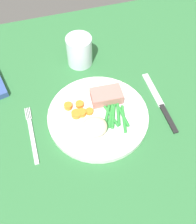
% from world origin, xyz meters
% --- Properties ---
extents(dining_table, '(1.20, 0.90, 0.02)m').
position_xyz_m(dining_table, '(0.00, 0.00, 0.01)').
color(dining_table, '#2D6B38').
rests_on(dining_table, ground).
extents(dinner_plate, '(0.26, 0.26, 0.02)m').
position_xyz_m(dinner_plate, '(-0.01, -0.01, 0.03)').
color(dinner_plate, white).
rests_on(dinner_plate, dining_table).
extents(meat_portion, '(0.08, 0.06, 0.03)m').
position_xyz_m(meat_portion, '(0.02, 0.03, 0.05)').
color(meat_portion, '#B2756B').
rests_on(meat_portion, dinner_plate).
extents(mashed_potatoes, '(0.06, 0.06, 0.04)m').
position_xyz_m(mashed_potatoes, '(-0.04, -0.06, 0.06)').
color(mashed_potatoes, beige).
rests_on(mashed_potatoes, dinner_plate).
extents(carrot_slices, '(0.07, 0.05, 0.01)m').
position_xyz_m(carrot_slices, '(-0.06, 0.01, 0.04)').
color(carrot_slices, orange).
rests_on(carrot_slices, dinner_plate).
extents(green_beans, '(0.07, 0.10, 0.01)m').
position_xyz_m(green_beans, '(0.03, -0.03, 0.04)').
color(green_beans, '#2D8C38').
rests_on(green_beans, dinner_plate).
extents(fork, '(0.01, 0.17, 0.00)m').
position_xyz_m(fork, '(-0.18, -0.01, 0.02)').
color(fork, silver).
rests_on(fork, dining_table).
extents(knife, '(0.02, 0.21, 0.01)m').
position_xyz_m(knife, '(0.16, -0.01, 0.02)').
color(knife, black).
rests_on(knife, dining_table).
extents(water_glass, '(0.07, 0.07, 0.09)m').
position_xyz_m(water_glass, '(-0.01, 0.20, 0.06)').
color(water_glass, silver).
rests_on(water_glass, dining_table).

